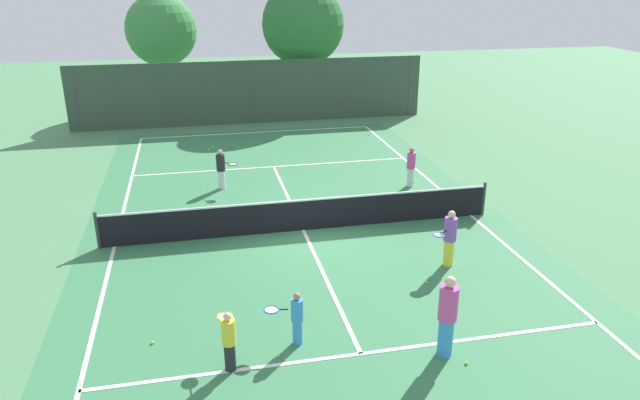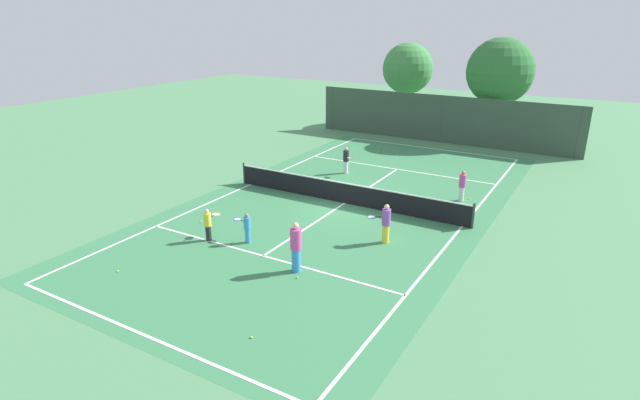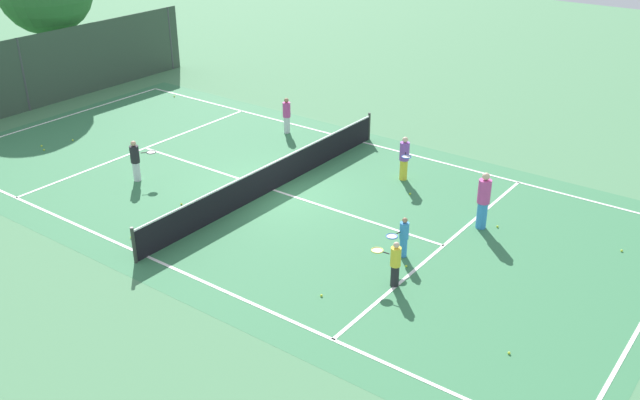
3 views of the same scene
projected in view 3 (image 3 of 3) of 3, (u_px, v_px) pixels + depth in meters
The scene contains 23 objects.
ground_plane at pixel (273, 190), 23.90m from camera, with size 80.00×80.00×0.00m, color #4C8456.
court_surface at pixel (273, 190), 23.90m from camera, with size 13.00×25.00×0.01m.
tennis_net at pixel (273, 176), 23.67m from camera, with size 11.90×0.10×1.10m.
perimeter_fence at pixel (23, 75), 30.69m from camera, with size 18.00×0.12×3.20m.
player_0 at pixel (287, 115), 28.52m from camera, with size 0.31×0.31×1.46m.
player_1 at pixel (136, 160), 24.27m from camera, with size 0.80×0.76×1.46m.
player_2 at pixel (483, 200), 21.08m from camera, with size 0.38×0.38×1.80m.
player_3 at pixel (403, 237), 19.65m from camera, with size 0.84×0.40×1.21m.
player_4 at pixel (404, 158), 24.32m from camera, with size 0.85×0.74×1.57m.
player_5 at pixel (395, 263), 18.30m from camera, with size 0.35×0.85×1.30m.
tennis_ball_0 at pixel (410, 194), 23.55m from camera, with size 0.07×0.07×0.07m, color #CCE533.
tennis_ball_1 at pixel (42, 146), 27.45m from camera, with size 0.07×0.07×0.07m, color #CCE533.
tennis_ball_2 at pixel (73, 140), 28.01m from camera, with size 0.07×0.07×0.07m, color #CCE533.
tennis_ball_3 at pixel (406, 266), 19.39m from camera, with size 0.07×0.07×0.07m, color #CCE533.
tennis_ball_4 at pixel (497, 227), 21.47m from camera, with size 0.07×0.07×0.07m, color #CCE533.
tennis_ball_5 at pixel (174, 96), 33.12m from camera, with size 0.07×0.07×0.07m, color #CCE533.
tennis_ball_6 at pixel (44, 150), 27.07m from camera, with size 0.07×0.07×0.07m, color #CCE533.
tennis_ball_7 at pixel (321, 295), 18.10m from camera, with size 0.07×0.07×0.07m, color #CCE533.
tennis_ball_8 at pixel (181, 204), 22.86m from camera, with size 0.07×0.07×0.07m, color #CCE533.
tennis_ball_9 at pixel (131, 237), 20.85m from camera, with size 0.07×0.07×0.07m, color #CCE533.
tennis_ball_10 at pixel (622, 251), 20.15m from camera, with size 0.07×0.07×0.07m, color #CCE533.
tennis_ball_11 at pixel (509, 353), 16.00m from camera, with size 0.07×0.07×0.07m, color #CCE533.
tennis_ball_12 at pixel (285, 128), 29.24m from camera, with size 0.07×0.07×0.07m, color #CCE533.
Camera 3 is at (-16.47, -14.14, 10.11)m, focal length 39.92 mm.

